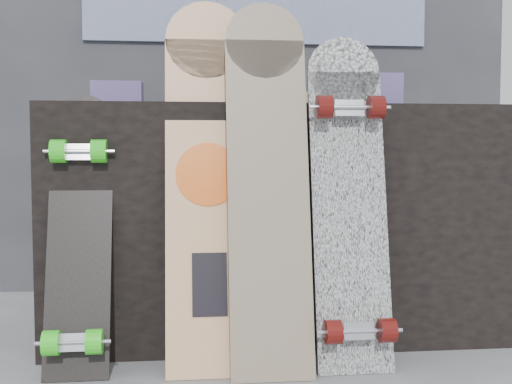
{
  "coord_description": "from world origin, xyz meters",
  "views": [
    {
      "loc": [
        -0.34,
        -1.77,
        0.65
      ],
      "look_at": [
        -0.12,
        0.2,
        0.52
      ],
      "focal_mm": 45.0,
      "sensor_mm": 36.0,
      "label": 1
    }
  ],
  "objects": [
    {
      "name": "longboard_cascadia",
      "position": [
        0.15,
        0.11,
        0.52
      ],
      "size": [
        0.23,
        0.29,
        1.01
      ],
      "rotation": [
        -0.21,
        0.0,
        0.0
      ],
      "color": "white",
      "rests_on": "ground"
    },
    {
      "name": "longboard_celtic",
      "position": [
        -0.1,
        0.11,
        0.59
      ],
      "size": [
        0.24,
        0.25,
        1.11
      ],
      "rotation": [
        -0.21,
        0.0,
        0.0
      ],
      "color": "beige",
      "rests_on": "ground"
    },
    {
      "name": "skateboard_dark",
      "position": [
        -0.66,
        0.16,
        0.42
      ],
      "size": [
        0.19,
        0.32,
        0.83
      ],
      "rotation": [
        -0.3,
        0.0,
        0.0
      ],
      "color": "black",
      "rests_on": "ground"
    },
    {
      "name": "vendor_table",
      "position": [
        0.0,
        0.5,
        0.4
      ],
      "size": [
        1.6,
        0.6,
        0.8
      ],
      "primitive_type": "cube",
      "color": "black",
      "rests_on": "ground"
    },
    {
      "name": "merch_box_purple",
      "position": [
        -0.59,
        0.63,
        0.85
      ],
      "size": [
        0.18,
        0.12,
        0.1
      ],
      "primitive_type": "cube",
      "color": "navy",
      "rests_on": "vendor_table"
    },
    {
      "name": "merch_box_flat",
      "position": [
        0.01,
        0.53,
        0.83
      ],
      "size": [
        0.22,
        0.1,
        0.06
      ],
      "primitive_type": "cube",
      "color": "#D1B78C",
      "rests_on": "vendor_table"
    },
    {
      "name": "merch_box_small",
      "position": [
        0.34,
        0.47,
        0.86
      ],
      "size": [
        0.14,
        0.14,
        0.12
      ],
      "primitive_type": "cube",
      "color": "navy",
      "rests_on": "vendor_table"
    },
    {
      "name": "booth",
      "position": [
        0.0,
        1.35,
        1.1
      ],
      "size": [
        2.4,
        0.22,
        2.2
      ],
      "color": "#343539",
      "rests_on": "ground"
    },
    {
      "name": "ground",
      "position": [
        0.0,
        0.0,
        0.0
      ],
      "size": [
        60.0,
        60.0,
        0.0
      ],
      "primitive_type": "plane",
      "color": "slate",
      "rests_on": "ground"
    },
    {
      "name": "longboard_geisha",
      "position": [
        -0.27,
        0.17,
        0.59
      ],
      "size": [
        0.26,
        0.29,
        1.13
      ],
      "rotation": [
        -0.24,
        0.0,
        0.0
      ],
      "color": "tan",
      "rests_on": "ground"
    }
  ]
}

